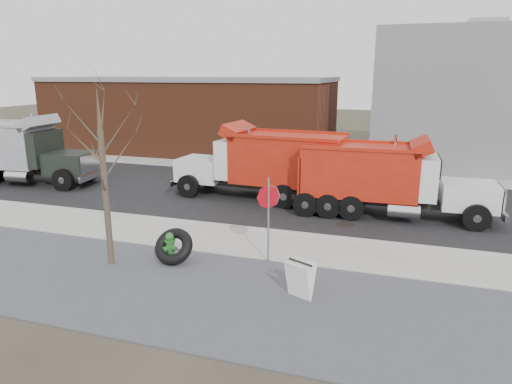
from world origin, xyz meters
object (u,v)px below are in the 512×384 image
(dump_truck_red_a, at_px, (384,177))
(dump_truck_grey, at_px, (17,149))
(stop_sign, at_px, (269,206))
(fire_hydrant, at_px, (170,248))
(dump_truck_red_b, at_px, (267,162))
(sandwich_board, at_px, (300,280))
(truck_tire, at_px, (174,246))

(dump_truck_red_a, relative_size, dump_truck_grey, 1.01)
(stop_sign, distance_m, dump_truck_grey, 16.33)
(dump_truck_grey, bearing_deg, fire_hydrant, -33.38)
(fire_hydrant, distance_m, stop_sign, 3.25)
(stop_sign, distance_m, dump_truck_red_b, 7.07)
(dump_truck_red_a, height_order, dump_truck_grey, dump_truck_grey)
(dump_truck_red_a, bearing_deg, fire_hydrant, -132.58)
(sandwich_board, xyz_separation_m, dump_truck_red_b, (-3.46, 8.65, 1.19))
(truck_tire, bearing_deg, stop_sign, 17.09)
(dump_truck_grey, bearing_deg, dump_truck_red_b, -1.23)
(fire_hydrant, xyz_separation_m, truck_tire, (0.15, -0.03, 0.09))
(stop_sign, height_order, sandwich_board, stop_sign)
(stop_sign, bearing_deg, dump_truck_red_a, 47.35)
(dump_truck_red_a, xyz_separation_m, dump_truck_grey, (-18.16, 0.12, 0.16))
(sandwich_board, xyz_separation_m, dump_truck_grey, (-16.58, 7.88, 1.24))
(stop_sign, height_order, dump_truck_red_b, dump_truck_red_b)
(dump_truck_red_b, relative_size, dump_truck_grey, 1.04)
(sandwich_board, relative_size, dump_truck_red_a, 0.13)
(truck_tire, relative_size, dump_truck_grey, 0.16)
(fire_hydrant, height_order, dump_truck_red_a, dump_truck_red_a)
(dump_truck_grey, bearing_deg, sandwich_board, -30.00)
(stop_sign, distance_m, dump_truck_red_a, 6.59)
(stop_sign, height_order, dump_truck_grey, dump_truck_grey)
(truck_tire, height_order, sandwich_board, truck_tire)
(truck_tire, xyz_separation_m, dump_truck_grey, (-12.50, 6.82, 1.25))
(stop_sign, bearing_deg, dump_truck_grey, 142.57)
(truck_tire, height_order, stop_sign, stop_sign)
(dump_truck_red_a, bearing_deg, sandwich_board, -103.04)
(truck_tire, relative_size, stop_sign, 0.47)
(sandwich_board, height_order, dump_truck_red_a, dump_truck_red_a)
(sandwich_board, bearing_deg, dump_truck_red_b, 136.58)
(stop_sign, relative_size, sandwich_board, 2.68)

